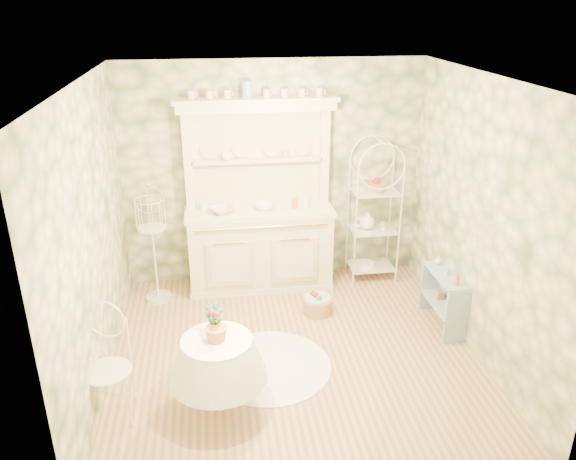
{
  "coord_description": "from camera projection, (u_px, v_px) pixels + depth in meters",
  "views": [
    {
      "loc": [
        -0.72,
        -4.69,
        3.34
      ],
      "look_at": [
        0.0,
        0.5,
        1.15
      ],
      "focal_mm": 35.0,
      "sensor_mm": 36.0,
      "label": 1
    }
  ],
  "objects": [
    {
      "name": "cafe_chair",
      "position": [
        107.0,
        366.0,
        4.65
      ],
      "size": [
        0.58,
        0.58,
        1.0
      ],
      "primitive_type": "cube",
      "rotation": [
        0.0,
        0.0,
        -0.32
      ],
      "color": "white",
      "rests_on": "floor"
    },
    {
      "name": "cup_left",
      "position": [
        227.0,
        158.0,
        6.49
      ],
      "size": [
        0.15,
        0.15,
        0.1
      ],
      "primitive_type": "imported",
      "rotation": [
        0.0,
        0.0,
        0.22
      ],
      "color": "white",
      "rests_on": "kitchen_dresser"
    },
    {
      "name": "cup_right",
      "position": [
        286.0,
        155.0,
        6.59
      ],
      "size": [
        0.12,
        0.12,
        0.09
      ],
      "primitive_type": "imported",
      "rotation": [
        0.0,
        0.0,
        0.22
      ],
      "color": "white",
      "rests_on": "kitchen_dresser"
    },
    {
      "name": "bottle_amber",
      "position": [
        457.0,
        279.0,
        5.7
      ],
      "size": [
        0.06,
        0.06,
        0.15
      ],
      "primitive_type": "imported",
      "rotation": [
        0.0,
        0.0,
        0.09
      ],
      "color": "#B46038",
      "rests_on": "side_shelf"
    },
    {
      "name": "wall_left",
      "position": [
        93.0,
        242.0,
        4.91
      ],
      "size": [
        3.6,
        3.6,
        0.0
      ],
      "primitive_type": "plane",
      "color": "beige",
      "rests_on": "floor"
    },
    {
      "name": "ceiling",
      "position": [
        296.0,
        80.0,
        4.62
      ],
      "size": [
        3.6,
        3.6,
        0.0
      ],
      "primitive_type": "plane",
      "color": "white",
      "rests_on": "floor"
    },
    {
      "name": "side_shelf",
      "position": [
        443.0,
        302.0,
        6.07
      ],
      "size": [
        0.27,
        0.66,
        0.55
      ],
      "primitive_type": "cube",
      "rotation": [
        0.0,
        0.0,
        0.04
      ],
      "color": "#819FB2",
      "rests_on": "floor"
    },
    {
      "name": "bottle_glass",
      "position": [
        438.0,
        261.0,
        6.16
      ],
      "size": [
        0.08,
        0.08,
        0.1
      ],
      "primitive_type": "imported",
      "rotation": [
        0.0,
        0.0,
        -0.05
      ],
      "color": "silver",
      "rests_on": "side_shelf"
    },
    {
      "name": "bowl_white",
      "position": [
        265.0,
        209.0,
        6.63
      ],
      "size": [
        0.29,
        0.29,
        0.07
      ],
      "primitive_type": "imported",
      "rotation": [
        0.0,
        0.0,
        0.3
      ],
      "color": "white",
      "rests_on": "kitchen_dresser"
    },
    {
      "name": "potted_geranium",
      "position": [
        215.0,
        323.0,
        4.62
      ],
      "size": [
        0.2,
        0.17,
        0.32
      ],
      "primitive_type": "imported",
      "rotation": [
        0.0,
        0.0,
        -0.4
      ],
      "color": "#3F7238",
      "rests_on": "round_table"
    },
    {
      "name": "lace_rug",
      "position": [
        269.0,
        366.0,
        5.47
      ],
      "size": [
        1.34,
        1.34,
        0.01
      ],
      "primitive_type": "cylinder",
      "rotation": [
        0.0,
        0.0,
        -0.11
      ],
      "color": "white",
      "rests_on": "floor"
    },
    {
      "name": "floor",
      "position": [
        295.0,
        354.0,
        5.66
      ],
      "size": [
        3.6,
        3.6,
        0.0
      ],
      "primitive_type": "plane",
      "color": "tan",
      "rests_on": "ground"
    },
    {
      "name": "bottle_blue",
      "position": [
        448.0,
        272.0,
        5.91
      ],
      "size": [
        0.04,
        0.04,
        0.09
      ],
      "primitive_type": "imported",
      "rotation": [
        0.0,
        0.0,
        -0.02
      ],
      "color": "#74A2C2",
      "rests_on": "side_shelf"
    },
    {
      "name": "wall_back",
      "position": [
        273.0,
        174.0,
        6.79
      ],
      "size": [
        3.6,
        3.6,
        0.0
      ],
      "primitive_type": "plane",
      "color": "beige",
      "rests_on": "floor"
    },
    {
      "name": "floor_basket",
      "position": [
        318.0,
        304.0,
        6.37
      ],
      "size": [
        0.39,
        0.39,
        0.2
      ],
      "primitive_type": "cylinder",
      "rotation": [
        0.0,
        0.0,
        0.27
      ],
      "color": "#AB7E51",
      "rests_on": "floor"
    },
    {
      "name": "round_table",
      "position": [
        219.0,
        377.0,
        4.78
      ],
      "size": [
        0.72,
        0.72,
        0.69
      ],
      "primitive_type": "cylinder",
      "rotation": [
        0.0,
        0.0,
        0.15
      ],
      "color": "white",
      "rests_on": "floor"
    },
    {
      "name": "bowl_floral",
      "position": [
        222.0,
        212.0,
        6.52
      ],
      "size": [
        0.36,
        0.36,
        0.07
      ],
      "primitive_type": "imported",
      "rotation": [
        0.0,
        0.0,
        0.42
      ],
      "color": "white",
      "rests_on": "kitchen_dresser"
    },
    {
      "name": "wall_right",
      "position": [
        481.0,
        221.0,
        5.37
      ],
      "size": [
        3.6,
        3.6,
        0.0
      ],
      "primitive_type": "plane",
      "color": "beige",
      "rests_on": "floor"
    },
    {
      "name": "birdcage_stand",
      "position": [
        153.0,
        242.0,
        6.42
      ],
      "size": [
        0.38,
        0.38,
        1.47
      ],
      "primitive_type": "cube",
      "rotation": [
        0.0,
        0.0,
        0.1
      ],
      "color": "white",
      "rests_on": "floor"
    },
    {
      "name": "wall_front",
      "position": [
        339.0,
        341.0,
        3.5
      ],
      "size": [
        3.6,
        3.6,
        0.0
      ],
      "primitive_type": "plane",
      "color": "beige",
      "rests_on": "floor"
    },
    {
      "name": "kitchen_dresser",
      "position": [
        259.0,
        198.0,
        6.59
      ],
      "size": [
        1.87,
        0.61,
        2.29
      ],
      "primitive_type": "cube",
      "color": "beige",
      "rests_on": "floor"
    },
    {
      "name": "bakers_rack",
      "position": [
        374.0,
        214.0,
        6.9
      ],
      "size": [
        0.54,
        0.38,
        1.73
      ],
      "primitive_type": "cube",
      "rotation": [
        0.0,
        0.0,
        0.0
      ],
      "color": "white",
      "rests_on": "floor"
    }
  ]
}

